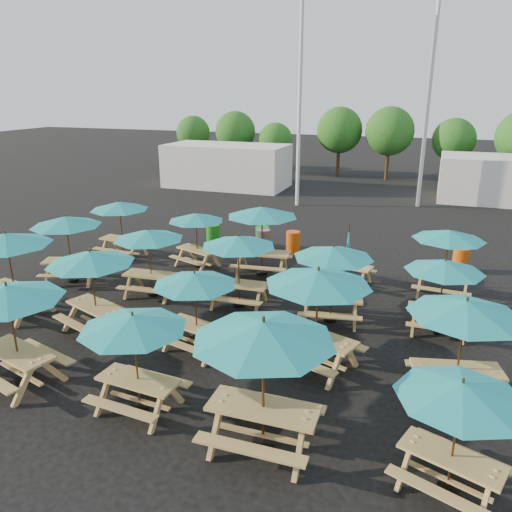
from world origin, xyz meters
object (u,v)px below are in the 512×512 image
(picnic_unit_3, at_px, (120,208))
(picnic_unit_19, at_px, (449,238))
(picnic_unit_15, at_px, (347,260))
(waste_bin_0, at_px, (213,235))
(picnic_unit_18, at_px, (444,270))
(picnic_unit_11, at_px, (262,215))
(waste_bin_2, at_px, (262,237))
(picnic_unit_5, at_px, (91,262))
(picnic_unit_2, at_px, (66,224))
(picnic_unit_7, at_px, (196,220))
(picnic_unit_10, at_px, (238,245))
(waste_bin_3, at_px, (293,242))
(picnic_unit_1, at_px, (7,243))
(picnic_unit_6, at_px, (149,238))
(waste_bin_1, at_px, (263,240))
(waste_bin_4, at_px, (460,260))
(picnic_unit_16, at_px, (461,396))
(picnic_unit_12, at_px, (264,337))
(picnic_unit_8, at_px, (133,327))
(picnic_unit_17, at_px, (466,313))
(picnic_unit_13, at_px, (318,282))
(picnic_unit_14, at_px, (333,256))
(picnic_unit_9, at_px, (195,283))
(picnic_unit_4, at_px, (8,298))

(picnic_unit_3, xyz_separation_m, picnic_unit_19, (11.85, 0.03, -0.01))
(picnic_unit_15, distance_m, waste_bin_0, 6.62)
(picnic_unit_18, bearing_deg, picnic_unit_11, 155.28)
(waste_bin_2, bearing_deg, picnic_unit_5, -101.28)
(picnic_unit_2, bearing_deg, waste_bin_2, 31.09)
(picnic_unit_7, distance_m, picnic_unit_10, 3.95)
(picnic_unit_5, xyz_separation_m, waste_bin_3, (3.14, 8.42, -1.57))
(picnic_unit_1, distance_m, picnic_unit_6, 3.95)
(picnic_unit_3, relative_size, waste_bin_1, 2.65)
(picnic_unit_10, xyz_separation_m, waste_bin_4, (6.40, 5.50, -1.51))
(picnic_unit_18, bearing_deg, waste_bin_3, 135.35)
(picnic_unit_5, height_order, waste_bin_0, picnic_unit_5)
(picnic_unit_10, relative_size, picnic_unit_16, 0.89)
(picnic_unit_12, xyz_separation_m, picnic_unit_16, (3.21, 0.01, -0.44))
(picnic_unit_5, bearing_deg, picnic_unit_8, -21.75)
(picnic_unit_11, xyz_separation_m, waste_bin_1, (-0.84, 2.59, -1.73))
(picnic_unit_17, bearing_deg, picnic_unit_13, 159.97)
(picnic_unit_3, height_order, picnic_unit_18, picnic_unit_3)
(picnic_unit_3, height_order, waste_bin_4, picnic_unit_3)
(picnic_unit_1, xyz_separation_m, waste_bin_4, (12.32, 8.23, -1.73))
(picnic_unit_6, height_order, picnic_unit_19, picnic_unit_19)
(picnic_unit_6, height_order, picnic_unit_15, picnic_unit_6)
(picnic_unit_7, relative_size, waste_bin_2, 2.91)
(picnic_unit_17, relative_size, waste_bin_2, 3.12)
(picnic_unit_2, relative_size, picnic_unit_10, 1.25)
(picnic_unit_11, distance_m, picnic_unit_17, 8.62)
(picnic_unit_3, height_order, picnic_unit_19, picnic_unit_3)
(picnic_unit_8, xyz_separation_m, picnic_unit_14, (2.84, 5.43, 0.07))
(picnic_unit_8, height_order, picnic_unit_10, picnic_unit_10)
(picnic_unit_10, bearing_deg, picnic_unit_11, 91.83)
(picnic_unit_1, xyz_separation_m, picnic_unit_2, (-0.22, 2.70, -0.15))
(picnic_unit_1, xyz_separation_m, picnic_unit_12, (8.65, -2.99, 0.07))
(picnic_unit_2, bearing_deg, picnic_unit_7, 20.80)
(picnic_unit_15, distance_m, waste_bin_4, 4.51)
(picnic_unit_5, xyz_separation_m, waste_bin_0, (-0.32, 8.30, -1.57))
(picnic_unit_9, bearing_deg, picnic_unit_4, -125.13)
(picnic_unit_14, height_order, waste_bin_1, picnic_unit_14)
(picnic_unit_2, bearing_deg, picnic_unit_1, -104.73)
(picnic_unit_8, height_order, picnic_unit_12, picnic_unit_12)
(picnic_unit_10, relative_size, picnic_unit_14, 0.92)
(picnic_unit_9, bearing_deg, picnic_unit_7, 129.88)
(picnic_unit_3, bearing_deg, waste_bin_1, 31.65)
(picnic_unit_3, distance_m, picnic_unit_7, 3.27)
(waste_bin_1, bearing_deg, picnic_unit_15, -33.56)
(picnic_unit_13, relative_size, waste_bin_0, 3.49)
(picnic_unit_11, height_order, waste_bin_0, picnic_unit_11)
(waste_bin_2, bearing_deg, picnic_unit_9, -81.68)
(picnic_unit_15, bearing_deg, picnic_unit_11, -167.75)
(picnic_unit_5, height_order, picnic_unit_9, picnic_unit_5)
(picnic_unit_19, relative_size, waste_bin_0, 2.67)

